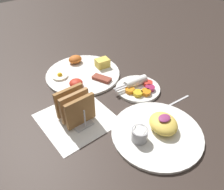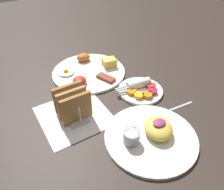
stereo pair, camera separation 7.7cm
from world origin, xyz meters
name	(u,v)px [view 1 (the left image)]	position (x,y,z in m)	size (l,w,h in m)	color
ground_plane	(112,103)	(0.00, 0.00, 0.00)	(3.00, 3.00, 0.00)	#332823
napkin_flat	(77,118)	(-0.14, 0.01, 0.00)	(0.22, 0.22, 0.00)	white
plate_breakfast	(83,73)	(0.02, 0.22, 0.01)	(0.31, 0.31, 0.05)	white
plate_condiments	(139,88)	(0.13, 0.00, 0.01)	(0.18, 0.17, 0.04)	white
plate_foreground	(157,130)	(0.01, -0.20, 0.01)	(0.28, 0.28, 0.06)	white
toast_rack	(75,107)	(-0.14, 0.01, 0.05)	(0.10, 0.12, 0.10)	#B7B7BC
teaspoon	(172,104)	(0.16, -0.14, 0.00)	(0.13, 0.02, 0.01)	silver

